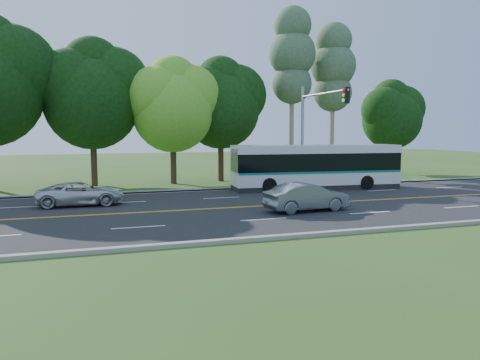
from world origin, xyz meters
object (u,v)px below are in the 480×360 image
object	(u,v)px
traffic_signal	(315,120)
sedan	(307,197)
transit_bus	(316,167)
suv	(81,194)

from	to	relation	value
traffic_signal	sedan	world-z (taller)	traffic_signal
traffic_signal	transit_bus	size ratio (longest dim) A/B	0.61
transit_bus	suv	distance (m)	15.28
transit_bus	suv	xyz separation A→B (m)	(-15.06, -2.44, -0.85)
traffic_signal	suv	bearing A→B (deg)	-171.48
sedan	suv	bearing A→B (deg)	57.68
sedan	traffic_signal	bearing A→B (deg)	-34.97
sedan	suv	distance (m)	11.86
traffic_signal	transit_bus	bearing A→B (deg)	42.78
sedan	transit_bus	bearing A→B (deg)	-35.61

